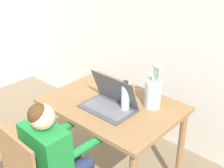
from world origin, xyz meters
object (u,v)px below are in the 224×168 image
at_px(flower_vase, 153,92).
at_px(laptop, 110,101).
at_px(person_seated, 54,154).
at_px(water_bottle, 125,97).

bearing_deg(flower_vase, laptop, -135.96).
xyz_separation_m(person_seated, laptop, (0.02, 0.50, 0.17)).
height_order(person_seated, flower_vase, flower_vase).
bearing_deg(person_seated, laptop, -89.38).
relative_size(laptop, flower_vase, 1.05).
height_order(person_seated, laptop, person_seated).
height_order(person_seated, water_bottle, person_seated).
bearing_deg(flower_vase, person_seated, -108.34).
distance_m(laptop, flower_vase, 0.31).
bearing_deg(laptop, person_seated, -91.84).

